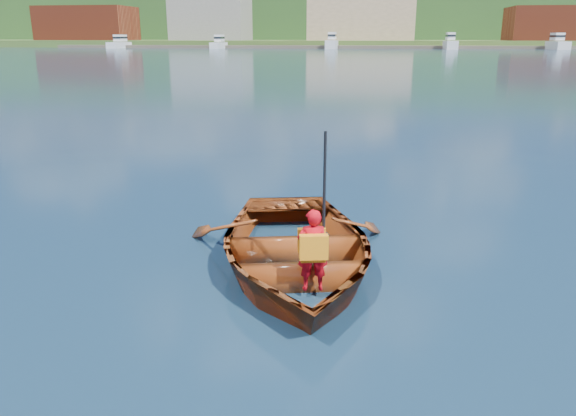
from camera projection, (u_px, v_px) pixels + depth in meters
ground at (390, 251)px, 8.39m from camera, size 600.00×600.00×0.00m
rowboat at (294, 248)px, 7.69m from camera, size 3.98×4.92×0.90m
child_paddler at (313, 249)px, 6.74m from camera, size 0.42×0.40×1.93m
shoreline at (378, 18)px, 229.06m from camera, size 400.00×140.00×22.00m
dock at (346, 47)px, 149.38m from camera, size 160.04×9.63×0.80m
waterfront_buildings at (352, 20)px, 163.22m from camera, size 202.00×16.00×14.00m
marina_yachts at (420, 43)px, 141.92m from camera, size 144.96×12.09×4.41m
hillside_trees at (376, 4)px, 214.99m from camera, size 299.70×72.14×22.48m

